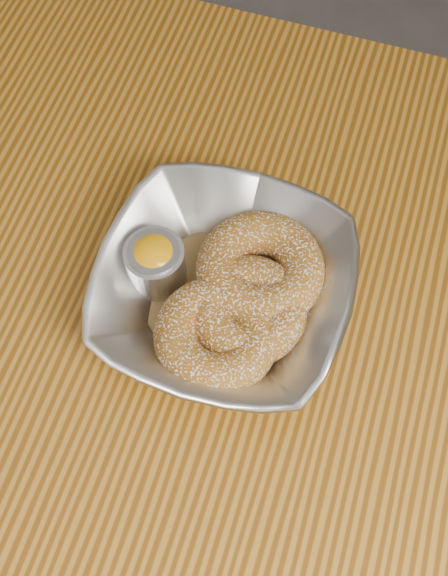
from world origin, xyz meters
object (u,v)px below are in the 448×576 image
(donut_front, at_px, (216,335))
(donut_extra, at_px, (248,310))
(donut_back, at_px, (260,269))
(serving_bowl, at_px, (224,289))
(table, at_px, (241,381))
(ramekin, at_px, (155,262))

(donut_front, distance_m, donut_extra, 0.04)
(donut_back, bearing_deg, serving_bowl, -132.49)
(table, relative_size, ramekin, 21.90)
(donut_front, relative_size, ramekin, 2.00)
(donut_extra, bearing_deg, donut_front, -120.59)
(serving_bowl, relative_size, donut_back, 1.94)
(ramekin, bearing_deg, table, -23.16)
(donut_back, bearing_deg, donut_extra, -89.06)
(serving_bowl, bearing_deg, donut_back, 47.51)
(table, relative_size, donut_extra, 11.43)
(ramekin, bearing_deg, serving_bowl, -2.51)
(serving_bowl, xyz_separation_m, ramekin, (-0.07, 0.00, 0.01))
(donut_front, bearing_deg, donut_extra, 59.41)
(table, distance_m, donut_back, 0.15)
(donut_front, height_order, donut_extra, donut_front)
(donut_extra, xyz_separation_m, ramekin, (-0.09, 0.02, 0.01))
(table, relative_size, serving_bowl, 5.30)
(serving_bowl, relative_size, donut_front, 2.07)
(donut_back, height_order, ramekin, ramekin)
(donut_back, distance_m, ramekin, 0.09)
(donut_front, height_order, ramekin, ramekin)
(serving_bowl, distance_m, donut_front, 0.05)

